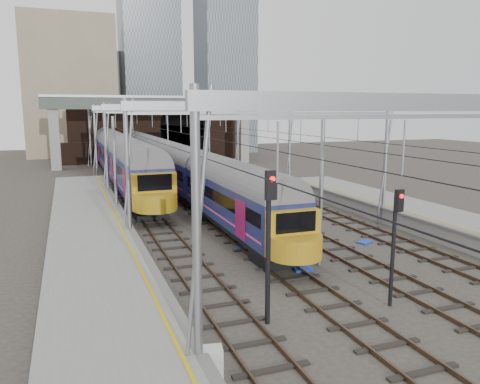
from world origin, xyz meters
name	(u,v)px	position (x,y,z in m)	size (l,w,h in m)	color
ground	(341,278)	(0.00, 0.00, 0.00)	(160.00, 160.00, 0.00)	#38332D
platform_left	(99,276)	(-10.18, 2.50, 0.55)	(4.32, 55.00, 1.12)	gray
tracks	(231,211)	(0.00, 15.00, 0.02)	(14.40, 80.00, 0.22)	#4C3828
overhead_line	(205,120)	(0.00, 21.49, 6.57)	(16.80, 80.00, 8.00)	gray
retaining_wall	(157,131)	(1.40, 51.93, 4.33)	(28.00, 2.75, 9.00)	#311E15
overbridge	(154,111)	(0.00, 46.00, 7.27)	(28.00, 3.00, 9.25)	gray
city_skyline	(143,55)	(2.73, 70.48, 17.09)	(37.50, 27.50, 60.00)	tan
train_main	(163,160)	(-2.00, 30.45, 2.35)	(2.58, 59.61, 4.51)	black
train_second	(115,153)	(-6.00, 38.20, 2.59)	(2.96, 51.39, 5.04)	black
signal_near_left	(269,230)	(-4.89, -3.00, 3.38)	(0.39, 0.49, 5.43)	black
signal_near_centre	(395,233)	(0.12, -3.25, 2.89)	(0.35, 0.46, 4.54)	black
relay_cabinet	(212,367)	(-7.80, -5.90, 0.56)	(0.56, 0.46, 1.11)	silver
equip_cover_a	(242,248)	(-2.56, 5.75, 0.04)	(0.74, 0.52, 0.09)	#1937C2
equip_cover_b	(303,269)	(-1.10, 1.54, 0.05)	(0.85, 0.60, 0.10)	#1937C2
equip_cover_c	(365,242)	(4.29, 4.39, 0.05)	(0.84, 0.59, 0.10)	#1937C2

